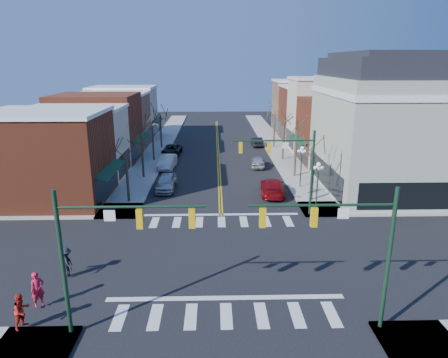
{
  "coord_description": "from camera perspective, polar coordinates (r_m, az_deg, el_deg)",
  "views": [
    {
      "loc": [
        -0.56,
        -23.67,
        12.43
      ],
      "look_at": [
        0.27,
        8.93,
        2.8
      ],
      "focal_mm": 32.0,
      "sensor_mm": 36.0,
      "label": 1
    }
  ],
  "objects": [
    {
      "name": "pedestrian_dark_b",
      "position": [
        25.85,
        -21.56,
        -10.95
      ],
      "size": [
        1.24,
        1.3,
        1.77
      ],
      "primitive_type": "imported",
      "rotation": [
        0.0,
        0.0,
        2.26
      ],
      "color": "black",
      "rests_on": "sidewalk_left"
    },
    {
      "name": "bldg_left_tan",
      "position": [
        61.86,
        -15.56,
        7.93
      ],
      "size": [
        10.0,
        7.5,
        7.8
      ],
      "primitive_type": "cube",
      "color": "#9B7155",
      "rests_on": "ground"
    },
    {
      "name": "tree_right_a",
      "position": [
        37.21,
        12.54,
        0.27
      ],
      "size": [
        0.24,
        0.24,
        4.62
      ],
      "primitive_type": "cylinder",
      "color": "#382B21",
      "rests_on": "ground"
    },
    {
      "name": "bldg_left_brick_b",
      "position": [
        53.93,
        -17.65,
        6.96
      ],
      "size": [
        10.0,
        9.0,
        8.5
      ],
      "primitive_type": "cube",
      "color": "maroon",
      "rests_on": "ground"
    },
    {
      "name": "lamppost_corner",
      "position": [
        34.66,
        13.25,
        0.15
      ],
      "size": [
        0.36,
        0.36,
        4.33
      ],
      "color": "#14331E",
      "rests_on": "ground"
    },
    {
      "name": "car_left_far",
      "position": [
        55.64,
        -7.46,
        4.14
      ],
      "size": [
        2.7,
        5.22,
        1.41
      ],
      "primitive_type": "imported",
      "rotation": [
        0.0,
        0.0,
        -0.07
      ],
      "color": "black",
      "rests_on": "ground"
    },
    {
      "name": "tree_left_c",
      "position": [
        52.27,
        -10.09,
        4.99
      ],
      "size": [
        0.24,
        0.24,
        4.55
      ],
      "primitive_type": "cylinder",
      "color": "#382B21",
      "rests_on": "ground"
    },
    {
      "name": "car_right_mid",
      "position": [
        48.84,
        4.9,
        2.48
      ],
      "size": [
        2.1,
        4.22,
        1.38
      ],
      "primitive_type": "imported",
      "rotation": [
        0.0,
        0.0,
        3.02
      ],
      "color": "#B9B9BE",
      "rests_on": "ground"
    },
    {
      "name": "pedestrian_red_a",
      "position": [
        23.51,
        -25.08,
        -14.08
      ],
      "size": [
        0.81,
        0.81,
        1.9
      ],
      "primitive_type": "imported",
      "rotation": [
        0.0,
        0.0,
        0.78
      ],
      "color": "red",
      "rests_on": "sidewalk_left"
    },
    {
      "name": "bldg_left_stucco_b",
      "position": [
        69.32,
        -14.07,
        9.06
      ],
      "size": [
        10.0,
        8.0,
        8.2
      ],
      "primitive_type": "cube",
      "color": "beige",
      "rests_on": "ground"
    },
    {
      "name": "car_right_near",
      "position": [
        38.88,
        6.93,
        -1.09
      ],
      "size": [
        2.67,
        5.62,
        1.58
      ],
      "primitive_type": "imported",
      "rotation": [
        0.0,
        0.0,
        3.06
      ],
      "color": "maroon",
      "rests_on": "ground"
    },
    {
      "name": "sidewalk_right",
      "position": [
        46.33,
        10.2,
        0.72
      ],
      "size": [
        3.5,
        70.0,
        0.15
      ],
      "primitive_type": "cube",
      "color": "#9E9B93",
      "rests_on": "ground"
    },
    {
      "name": "bldg_left_brick_a",
      "position": [
        39.36,
        -23.75,
        2.67
      ],
      "size": [
        10.0,
        8.5,
        8.0
      ],
      "primitive_type": "cube",
      "color": "maroon",
      "rests_on": "ground"
    },
    {
      "name": "lamppost_midblock",
      "position": [
        40.77,
        11.01,
        2.71
      ],
      "size": [
        0.36,
        0.36,
        4.33
      ],
      "color": "#14331E",
      "rests_on": "ground"
    },
    {
      "name": "tree_right_d",
      "position": [
        60.18,
        7.18,
        6.81
      ],
      "size": [
        0.24,
        0.24,
        4.97
      ],
      "primitive_type": "cylinder",
      "color": "#382B21",
      "rests_on": "ground"
    },
    {
      "name": "tree_left_a",
      "position": [
        36.94,
        -13.65,
        0.19
      ],
      "size": [
        0.24,
        0.24,
        4.76
      ],
      "primitive_type": "cylinder",
      "color": "#382B21",
      "rests_on": "ground"
    },
    {
      "name": "traffic_mast_near_right",
      "position": [
        19.02,
        17.6,
        -8.33
      ],
      "size": [
        6.6,
        0.28,
        7.2
      ],
      "color": "#14331E",
      "rests_on": "ground"
    },
    {
      "name": "tree_right_c",
      "position": [
        52.42,
        8.45,
        5.26
      ],
      "size": [
        0.24,
        0.24,
        4.83
      ],
      "primitive_type": "cylinder",
      "color": "#382B21",
      "rests_on": "ground"
    },
    {
      "name": "traffic_mast_far_right",
      "position": [
        32.59,
        9.4,
        2.52
      ],
      "size": [
        6.6,
        0.28,
        7.2
      ],
      "color": "#14331E",
      "rests_on": "ground"
    },
    {
      "name": "car_left_mid",
      "position": [
        48.55,
        -8.11,
        2.44
      ],
      "size": [
        2.04,
        5.02,
        1.62
      ],
      "primitive_type": "imported",
      "rotation": [
        0.0,
        0.0,
        -0.07
      ],
      "color": "silver",
      "rests_on": "ground"
    },
    {
      "name": "victorian_corner",
      "position": [
        42.21,
        22.6,
        7.34
      ],
      "size": [
        12.25,
        14.25,
        13.3
      ],
      "color": "#9BA58F",
      "rests_on": "ground"
    },
    {
      "name": "tree_left_b",
      "position": [
        44.5,
        -11.58,
        3.25
      ],
      "size": [
        0.24,
        0.24,
        5.04
      ],
      "primitive_type": "cylinder",
      "color": "#382B21",
      "rests_on": "ground"
    },
    {
      "name": "tree_right_b",
      "position": [
        44.7,
        10.17,
        3.47
      ],
      "size": [
        0.24,
        0.24,
        5.18
      ],
      "primitive_type": "cylinder",
      "color": "#382B21",
      "rests_on": "ground"
    },
    {
      "name": "car_right_far",
      "position": [
        61.3,
        4.71,
        5.35
      ],
      "size": [
        1.61,
        4.21,
        1.37
      ],
      "primitive_type": "imported",
      "rotation": [
        0.0,
        0.0,
        3.18
      ],
      "color": "black",
      "rests_on": "ground"
    },
    {
      "name": "pedestrian_dark_a",
      "position": [
        25.96,
        -21.67,
        -11.14
      ],
      "size": [
        0.97,
        0.65,
        1.52
      ],
      "primitive_type": "imported",
      "rotation": [
        0.0,
        0.0,
        -0.34
      ],
      "color": "black",
      "rests_on": "sidewalk_left"
    },
    {
      "name": "tree_left_d",
      "position": [
        60.03,
        -9.0,
        6.68
      ],
      "size": [
        0.24,
        0.24,
        4.9
      ],
      "primitive_type": "cylinder",
      "color": "#382B21",
      "rests_on": "ground"
    },
    {
      "name": "bldg_left_stucco_a",
      "position": [
        46.5,
        -20.23,
        4.68
      ],
      "size": [
        10.0,
        7.0,
        7.5
      ],
      "primitive_type": "cube",
      "color": "beige",
      "rests_on": "ground"
    },
    {
      "name": "ground",
      "position": [
        26.74,
        -0.09,
        -11.25
      ],
      "size": [
        160.0,
        160.0,
        0.0
      ],
      "primitive_type": "plane",
      "color": "black",
      "rests_on": "ground"
    },
    {
      "name": "bldg_right_stucco",
      "position": [
        59.85,
        14.3,
        8.82
      ],
      "size": [
        10.0,
        7.0,
        10.0
      ],
      "primitive_type": "cube",
      "color": "beige",
      "rests_on": "ground"
    },
    {
      "name": "bldg_right_brick_a",
      "position": [
        52.64,
        16.44,
        6.57
      ],
      "size": [
        10.0,
        8.5,
        8.0
      ],
      "primitive_type": "cube",
      "color": "maroon",
      "rests_on": "ground"
    },
    {
      "name": "pedestrian_red_b",
      "position": [
        22.18,
        -26.93,
        -16.44
      ],
      "size": [
        0.97,
        1.06,
        1.78
      ],
      "primitive_type": "imported",
      "rotation": [
        0.0,
        0.0,
        1.15
      ],
      "color": "red",
      "rests_on": "sidewalk_left"
    },
    {
      "name": "car_left_near",
      "position": [
        40.38,
        -8.29,
        -0.45
      ],
      "size": [
        1.99,
        4.78,
        1.62
      ],
      "primitive_type": "imported",
      "rotation": [
        0.0,
        0.0,
        -0.02
      ],
      "color": "#A9A9AD",
      "rests_on": "ground"
    },
    {
      "name": "traffic_mast_near_left",
      "position": [
        18.69,
        -16.99,
        -8.72
      ],
      "size": [
        6.6,
        0.28,
        7.2
      ],
      "color": "#14331E",
      "rests_on": "ground"
    },
    {
      "name": "bldg_right_tan",
      "position": [
        74.85,
        11.12,
        10.07
      ],
      "size": [
        10.0,
        8.0,
        9.0
      ],
      "primitive_type": "cube",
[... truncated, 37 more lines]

